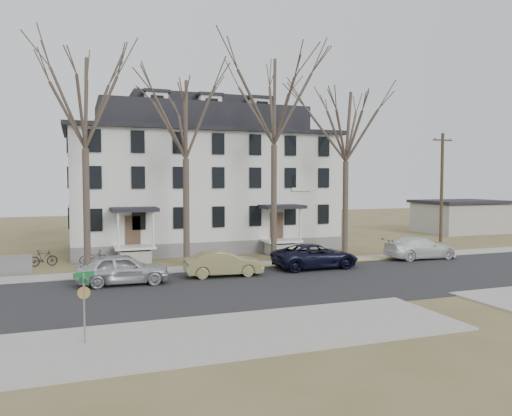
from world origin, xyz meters
name	(u,v)px	position (x,y,z in m)	size (l,w,h in m)	color
ground	(330,291)	(0.00, 0.00, 0.00)	(120.00, 120.00, 0.00)	olive
main_road	(312,283)	(0.00, 2.00, 0.00)	(120.00, 10.00, 0.04)	#27272A
far_sidewalk	(270,265)	(0.00, 8.00, 0.00)	(120.00, 2.00, 0.08)	#A09F97
near_sidewalk_left	(191,339)	(-8.00, -5.00, 0.00)	(20.00, 5.00, 0.08)	#A09F97
yellow_curb	(346,263)	(5.00, 7.10, 0.00)	(14.00, 0.25, 0.06)	gold
boarding_house	(202,181)	(-2.00, 17.95, 5.38)	(20.80, 12.36, 12.05)	slate
distant_building	(460,216)	(26.00, 20.00, 1.68)	(8.50, 6.50, 3.35)	#A09F97
tree_far_left	(84,96)	(-11.00, 9.80, 10.34)	(8.40, 8.40, 13.72)	#473B31
tree_mid_left	(186,113)	(-5.00, 9.80, 9.60)	(7.80, 7.80, 12.74)	#473B31
tree_center	(274,95)	(1.00, 9.80, 11.08)	(9.00, 9.00, 14.70)	#473B31
tree_mid_right	(346,121)	(6.50, 9.80, 9.60)	(7.80, 7.80, 12.74)	#473B31
utility_pole_far	(442,186)	(18.50, 14.00, 4.90)	(2.00, 0.28, 9.50)	#3D3023
car_silver	(123,270)	(-9.37, 4.89, 0.80)	(1.88, 4.68, 1.60)	#BBBDBF
car_tan	(224,264)	(-3.87, 5.26, 0.72)	(1.51, 4.34, 1.43)	olive
car_navy	(315,257)	(2.13, 5.81, 0.74)	(2.45, 5.32, 1.48)	black
car_white	(420,248)	(10.54, 6.68, 0.74)	(2.07, 5.10, 1.48)	white
bicycle_left	(93,258)	(-10.62, 12.00, 0.45)	(0.59, 1.70, 0.89)	black
bicycle_right	(43,259)	(-13.57, 12.14, 0.51)	(0.48, 1.69, 1.01)	black
street_sign	(84,296)	(-11.40, -4.43, 1.62)	(0.69, 0.69, 2.42)	gray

